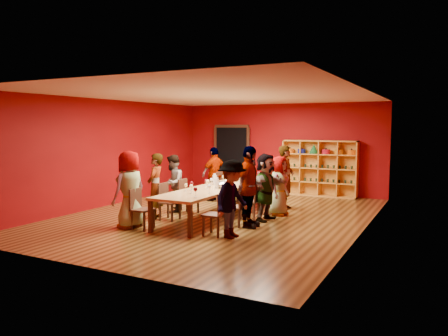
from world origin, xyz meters
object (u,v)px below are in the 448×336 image
(chair_person_left_0, at_px, (140,206))
(person_left_2, at_px, (173,184))
(wine_bottle, at_px, (251,177))
(person_right_1, at_px, (249,187))
(tasting_table, at_px, (219,188))
(chair_person_right_1, at_px, (239,204))
(person_left_1, at_px, (156,186))
(shelving_unit, at_px, (320,166))
(person_right_0, at_px, (232,199))
(chair_person_left_2, at_px, (186,194))
(person_right_2, at_px, (266,187))
(chair_person_left_1, at_px, (167,199))
(spittoon_bowl, at_px, (222,185))
(person_right_4, at_px, (286,177))
(chair_person_right_0, at_px, (218,212))
(chair_person_left_4, at_px, (222,185))
(chair_person_right_4, at_px, (276,190))
(person_left_4, at_px, (215,174))
(person_right_3, at_px, (279,186))
(person_left_0, at_px, (130,189))
(chair_person_right_2, at_px, (253,199))
(chair_person_right_3, at_px, (265,195))

(chair_person_left_0, height_order, person_left_2, person_left_2)
(wine_bottle, bearing_deg, person_right_1, -67.55)
(tasting_table, bearing_deg, chair_person_right_1, -40.52)
(chair_person_left_0, relative_size, person_left_1, 0.56)
(shelving_unit, height_order, person_right_0, shelving_unit)
(chair_person_left_2, distance_m, person_right_2, 2.17)
(chair_person_left_1, distance_m, spittoon_bowl, 1.36)
(tasting_table, distance_m, person_right_4, 2.05)
(chair_person_right_1, distance_m, person_right_4, 2.49)
(person_left_1, relative_size, chair_person_right_0, 1.79)
(person_right_0, distance_m, person_right_4, 3.43)
(chair_person_left_4, distance_m, chair_person_right_4, 1.84)
(person_left_4, bearing_deg, person_right_3, 86.19)
(person_right_0, bearing_deg, person_left_1, 77.00)
(person_left_2, xyz_separation_m, chair_person_right_4, (2.24, 1.75, -0.26))
(person_left_0, xyz_separation_m, person_left_2, (-0.15, 1.92, -0.10))
(chair_person_left_0, bearing_deg, person_left_0, 180.00)
(shelving_unit, relative_size, chair_person_left_0, 2.70)
(person_left_1, bearing_deg, person_right_3, 108.12)
(chair_person_left_4, distance_m, person_right_4, 2.14)
(person_right_1, bearing_deg, wine_bottle, 18.51)
(chair_person_right_1, bearing_deg, shelving_unit, 84.55)
(chair_person_left_1, distance_m, chair_person_right_4, 3.19)
(chair_person_left_4, xyz_separation_m, person_right_1, (2.07, -2.72, 0.41))
(chair_person_left_2, relative_size, chair_person_right_2, 1.00)
(chair_person_left_4, relative_size, wine_bottle, 3.30)
(person_left_2, relative_size, chair_person_right_4, 1.69)
(chair_person_right_1, bearing_deg, person_right_0, -71.89)
(person_left_2, relative_size, person_left_4, 0.93)
(chair_person_right_2, bearing_deg, person_left_2, -176.11)
(person_left_0, distance_m, person_right_4, 4.36)
(tasting_table, xyz_separation_m, chair_person_right_3, (0.91, 0.81, -0.20))
(shelving_unit, xyz_separation_m, person_left_1, (-2.64, -5.27, -0.19))
(chair_person_right_1, bearing_deg, chair_person_left_0, -146.11)
(person_left_4, bearing_deg, person_left_1, 19.42)
(tasting_table, height_order, shelving_unit, shelving_unit)
(chair_person_right_0, xyz_separation_m, person_right_4, (0.27, 3.43, 0.37))
(person_left_1, bearing_deg, chair_person_left_0, 1.03)
(person_right_4, bearing_deg, wine_bottle, 95.65)
(person_right_0, xyz_separation_m, person_right_1, (-0.07, 0.98, 0.12))
(chair_person_left_0, relative_size, person_left_0, 0.52)
(chair_person_right_3, distance_m, wine_bottle, 0.99)
(person_left_2, distance_m, person_right_3, 2.77)
(tasting_table, xyz_separation_m, person_left_2, (-1.33, -0.08, 0.05))
(spittoon_bowl, bearing_deg, person_right_2, 13.95)
(person_right_2, bearing_deg, wine_bottle, 41.04)
(chair_person_left_0, xyz_separation_m, person_left_1, (-0.33, 1.05, 0.30))
(person_left_0, xyz_separation_m, wine_bottle, (1.42, 3.45, -0.00))
(person_left_0, distance_m, chair_person_right_3, 3.52)
(person_left_0, bearing_deg, chair_person_right_0, 105.84)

